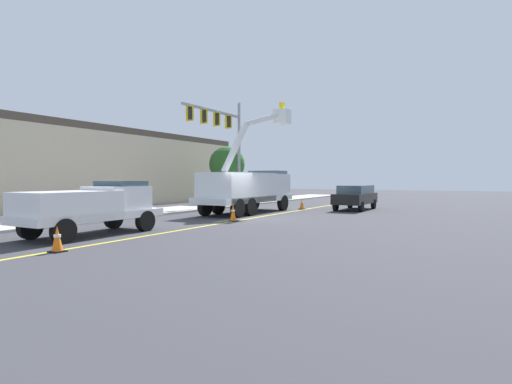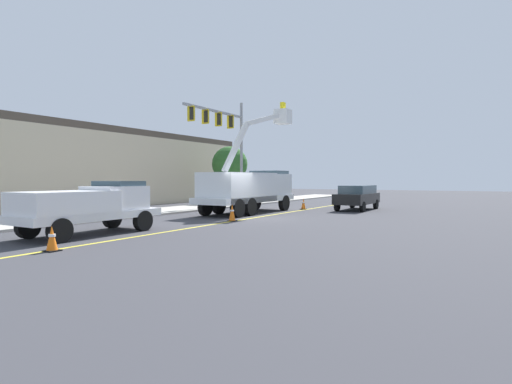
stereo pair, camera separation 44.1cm
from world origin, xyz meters
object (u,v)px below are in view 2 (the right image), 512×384
at_px(utility_bucket_truck, 249,187).
at_px(traffic_signal_mast, 225,131).
at_px(traffic_cone_mid_rear, 303,204).
at_px(traffic_cone_mid_front, 232,213).
at_px(service_pickup_truck, 88,206).
at_px(traffic_cone_leading, 52,239).
at_px(passing_minivan, 357,196).

distance_m(utility_bucket_truck, traffic_signal_mast, 6.70).
bearing_deg(traffic_cone_mid_rear, traffic_signal_mast, 97.90).
distance_m(utility_bucket_truck, traffic_cone_mid_rear, 4.85).
bearing_deg(traffic_signal_mast, traffic_cone_mid_rear, -82.10).
relative_size(traffic_cone_mid_front, traffic_signal_mast, 0.11).
relative_size(service_pickup_truck, traffic_signal_mast, 0.70).
bearing_deg(utility_bucket_truck, traffic_cone_mid_front, -160.63).
bearing_deg(traffic_cone_leading, service_pickup_truck, 34.53).
distance_m(passing_minivan, traffic_cone_mid_front, 11.13).
bearing_deg(utility_bucket_truck, passing_minivan, -43.70).
distance_m(traffic_cone_leading, traffic_cone_mid_rear, 18.89).
bearing_deg(traffic_cone_mid_front, passing_minivan, -19.38).
xyz_separation_m(traffic_cone_mid_rear, traffic_signal_mast, (-0.83, 6.01, 5.31)).
bearing_deg(traffic_cone_mid_rear, traffic_cone_leading, 178.47).
height_order(traffic_cone_mid_rear, traffic_signal_mast, traffic_signal_mast).
xyz_separation_m(utility_bucket_truck, traffic_cone_leading, (-14.62, -1.45, -1.24)).
height_order(passing_minivan, traffic_cone_mid_front, passing_minivan).
bearing_deg(traffic_cone_mid_front, traffic_cone_leading, 178.53).
bearing_deg(utility_bucket_truck, traffic_cone_mid_rear, -24.60).
xyz_separation_m(utility_bucket_truck, traffic_signal_mast, (3.44, 4.05, 4.08)).
distance_m(traffic_cone_mid_front, traffic_signal_mast, 11.37).
relative_size(service_pickup_truck, traffic_cone_mid_front, 6.46).
height_order(traffic_cone_leading, traffic_signal_mast, traffic_signal_mast).
relative_size(traffic_cone_leading, traffic_cone_mid_front, 0.87).
relative_size(passing_minivan, traffic_cone_leading, 6.38).
distance_m(traffic_cone_mid_front, traffic_cone_mid_rear, 9.12).
distance_m(service_pickup_truck, passing_minivan, 18.29).
height_order(service_pickup_truck, traffic_cone_mid_front, service_pickup_truck).
relative_size(utility_bucket_truck, traffic_cone_mid_front, 9.43).
xyz_separation_m(service_pickup_truck, traffic_signal_mast, (15.08, 3.46, 4.57)).
bearing_deg(traffic_cone_mid_front, service_pickup_truck, 161.32).
relative_size(utility_bucket_truck, service_pickup_truck, 1.46).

